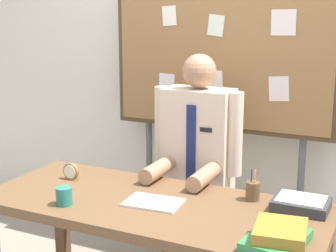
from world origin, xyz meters
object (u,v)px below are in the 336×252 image
bulletin_board (221,59)px  desk_clock (71,172)px  book_stack (278,236)px  open_notebook (153,203)px  coffee_mug (64,196)px  desk (153,218)px  paper_tray (301,204)px  pen_holder (253,191)px  person (197,180)px

bulletin_board → desk_clock: bearing=-123.9°
book_stack → desk_clock: (-1.25, 0.31, -0.00)m
open_notebook → desk_clock: size_ratio=2.91×
coffee_mug → bulletin_board: bearing=72.4°
desk → paper_tray: 0.73m
desk → open_notebook: (0.01, -0.02, 0.09)m
desk → pen_holder: 0.52m
open_notebook → pen_holder: (0.43, 0.26, 0.04)m
desk → book_stack: size_ratio=5.48×
book_stack → coffee_mug: book_stack is taller
book_stack → bulletin_board: bearing=120.4°
open_notebook → coffee_mug: size_ratio=3.05×
desk → paper_tray: (0.68, 0.22, 0.12)m
open_notebook → coffee_mug: (-0.39, -0.20, 0.04)m
book_stack → pen_holder: 0.51m
bulletin_board → pen_holder: size_ratio=11.62×
book_stack → coffee_mug: bearing=-179.4°
bulletin_board → coffee_mug: (-0.37, -1.17, -0.58)m
desk_clock → coffee_mug: 0.38m
person → coffee_mug: size_ratio=15.74×
person → desk_clock: size_ratio=15.04×
desk → desk_clock: size_ratio=18.47×
desk → book_stack: book_stack is taller
coffee_mug → book_stack: bearing=0.6°
pen_holder → paper_tray: size_ratio=0.62×
desk → pen_holder: pen_holder is taller
book_stack → pen_holder: (-0.24, 0.45, 0.01)m
desk → pen_holder: bearing=28.7°
desk → bulletin_board: bulletin_board is taller
coffee_mug → open_notebook: bearing=27.4°
paper_tray → book_stack: bearing=-90.7°
book_stack → open_notebook: 0.69m
paper_tray → bulletin_board: bearing=133.2°
person → book_stack: size_ratio=4.46×
bulletin_board → pen_holder: bulletin_board is taller
open_notebook → paper_tray: (0.67, 0.24, 0.02)m
bulletin_board → pen_holder: (0.44, -0.71, -0.58)m
desk → coffee_mug: coffee_mug is taller
desk → person: person is taller
desk_clock → paper_tray: 1.26m
desk → coffee_mug: 0.45m
desk → bulletin_board: bearing=90.0°
coffee_mug → paper_tray: 1.15m
book_stack → coffee_mug: size_ratio=3.53×
coffee_mug → paper_tray: bearing=22.7°
desk → desk_clock: 0.59m
person → desk: bearing=-90.0°
bulletin_board → paper_tray: 1.16m
bulletin_board → desk: bearing=-90.0°
bulletin_board → coffee_mug: bulletin_board is taller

